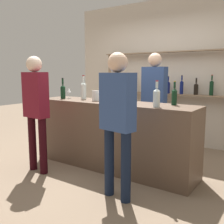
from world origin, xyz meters
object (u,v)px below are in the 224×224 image
(counter_bottle_3, at_px, (174,96))
(counter_bottle_1, at_px, (157,97))
(customer_right, at_px, (117,114))
(counter_bottle_0, at_px, (63,91))
(customer_left, at_px, (36,104))
(ice_bucket, at_px, (109,95))
(wine_glass, at_px, (69,91))
(server_behind_counter, at_px, (154,95))
(counter_bottle_2, at_px, (84,90))
(cork_jar, at_px, (96,96))

(counter_bottle_3, bearing_deg, counter_bottle_1, -106.96)
(counter_bottle_1, height_order, customer_right, customer_right)
(counter_bottle_0, xyz_separation_m, counter_bottle_3, (1.79, 0.21, -0.00))
(customer_left, bearing_deg, customer_right, -86.87)
(counter_bottle_0, height_order, customer_left, customer_left)
(counter_bottle_0, bearing_deg, counter_bottle_3, 6.59)
(counter_bottle_1, xyz_separation_m, ice_bucket, (-0.82, 0.16, -0.02))
(counter_bottle_1, distance_m, wine_glass, 1.67)
(counter_bottle_0, bearing_deg, server_behind_counter, 40.50)
(counter_bottle_2, distance_m, ice_bucket, 0.55)
(counter_bottle_1, bearing_deg, cork_jar, 171.87)
(wine_glass, relative_size, customer_right, 0.11)
(ice_bucket, bearing_deg, wine_glass, 176.58)
(counter_bottle_2, height_order, cork_jar, counter_bottle_2)
(counter_bottle_2, distance_m, cork_jar, 0.33)
(counter_bottle_0, bearing_deg, ice_bucket, 3.18)
(counter_bottle_1, distance_m, ice_bucket, 0.84)
(counter_bottle_3, height_order, customer_left, customer_left)
(cork_jar, bearing_deg, counter_bottle_0, -176.88)
(counter_bottle_0, relative_size, customer_left, 0.21)
(counter_bottle_0, bearing_deg, customer_right, -24.86)
(server_behind_counter, bearing_deg, counter_bottle_1, 27.24)
(counter_bottle_3, xyz_separation_m, customer_left, (-1.64, -0.88, -0.13))
(counter_bottle_1, relative_size, customer_left, 0.20)
(counter_bottle_0, distance_m, wine_glass, 0.10)
(cork_jar, distance_m, customer_left, 0.86)
(wine_glass, height_order, customer_right, customer_right)
(server_behind_counter, bearing_deg, counter_bottle_0, -49.07)
(counter_bottle_3, bearing_deg, customer_right, -107.10)
(counter_bottle_2, xyz_separation_m, ice_bucket, (0.54, -0.08, -0.04))
(counter_bottle_3, distance_m, wine_glass, 1.76)
(customer_right, bearing_deg, counter_bottle_3, -7.56)
(counter_bottle_1, xyz_separation_m, customer_right, (-0.18, -0.58, -0.15))
(counter_bottle_0, height_order, cork_jar, counter_bottle_0)
(counter_bottle_1, height_order, counter_bottle_2, counter_bottle_2)
(customer_left, xyz_separation_m, customer_right, (1.37, -0.03, -0.01))
(wine_glass, bearing_deg, counter_bottle_0, -110.53)
(counter_bottle_1, xyz_separation_m, server_behind_counter, (-0.55, 1.09, -0.08))
(counter_bottle_1, xyz_separation_m, cork_jar, (-1.05, 0.15, -0.05))
(server_behind_counter, relative_size, customer_right, 1.07)
(counter_bottle_3, distance_m, cork_jar, 1.16)
(counter_bottle_0, xyz_separation_m, counter_bottle_2, (0.33, 0.13, 0.02))
(counter_bottle_3, relative_size, cork_jar, 2.02)
(server_behind_counter, xyz_separation_m, customer_left, (-1.00, -1.64, -0.06))
(counter_bottle_3, height_order, server_behind_counter, server_behind_counter)
(counter_bottle_0, xyz_separation_m, counter_bottle_1, (1.69, -0.12, 0.00))
(counter_bottle_1, relative_size, cork_jar, 2.11)
(ice_bucket, height_order, server_behind_counter, server_behind_counter)
(counter_bottle_0, relative_size, cork_jar, 2.16)
(ice_bucket, bearing_deg, counter_bottle_0, -176.82)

